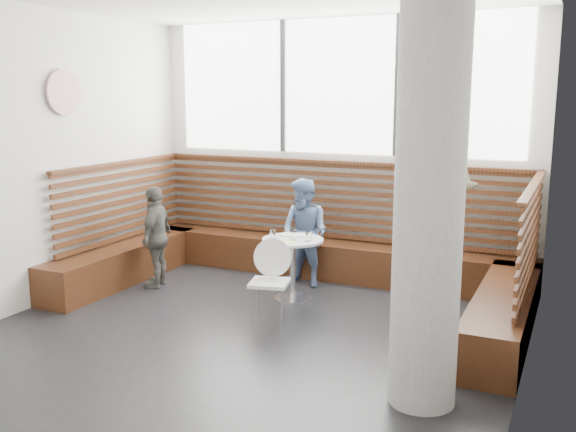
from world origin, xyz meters
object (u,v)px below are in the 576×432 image
at_px(concrete_column, 429,192).
at_px(child_back, 305,233).
at_px(cafe_chair, 272,274).
at_px(cafe_table, 293,256).
at_px(adult_man, 442,246).
at_px(child_left, 156,237).

bearing_deg(concrete_column, child_back, 129.94).
bearing_deg(cafe_chair, concrete_column, -46.08).
relative_size(concrete_column, child_back, 2.46).
relative_size(cafe_table, adult_man, 0.43).
xyz_separation_m(concrete_column, child_back, (-1.99, 2.38, -0.95)).
bearing_deg(concrete_column, cafe_chair, 147.99).
distance_m(cafe_table, cafe_chair, 0.69).
xyz_separation_m(cafe_table, adult_man, (1.68, -0.16, 0.32)).
bearing_deg(cafe_table, cafe_chair, -83.18).
bearing_deg(cafe_chair, adult_man, 4.36).
distance_m(cafe_table, child_back, 0.58).
bearing_deg(child_back, concrete_column, -34.99).
xyz_separation_m(concrete_column, cafe_chair, (-1.81, 1.13, -1.12)).
bearing_deg(child_left, cafe_table, 83.44).
distance_m(concrete_column, child_left, 4.06).
relative_size(adult_man, child_back, 1.27).
bearing_deg(child_left, cafe_chair, 61.34).
bearing_deg(child_back, cafe_table, -65.22).
height_order(cafe_table, child_back, child_back).
relative_size(concrete_column, cafe_table, 4.56).
xyz_separation_m(concrete_column, child_left, (-3.59, 1.61, -0.99)).
bearing_deg(cafe_table, child_back, 99.71).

